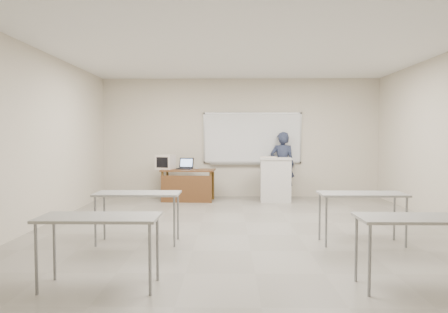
{
  "coord_description": "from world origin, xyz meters",
  "views": [
    {
      "loc": [
        -0.29,
        -6.16,
        1.53
      ],
      "look_at": [
        -0.4,
        2.2,
        1.11
      ],
      "focal_mm": 32.0,
      "sensor_mm": 36.0,
      "label": 1
    }
  ],
  "objects_px": {
    "keyboard": "(269,157)",
    "crt_monitor": "(166,162)",
    "presenter": "(282,165)",
    "whiteboard": "(252,139)",
    "mouse": "(197,169)",
    "podium": "(275,180)",
    "instructor_desk": "(188,180)",
    "laptop": "(185,166)"
  },
  "relations": [
    {
      "from": "mouse",
      "to": "podium",
      "type": "bearing_deg",
      "value": -1.14
    },
    {
      "from": "whiteboard",
      "to": "keyboard",
      "type": "bearing_deg",
      "value": -63.03
    },
    {
      "from": "laptop",
      "to": "mouse",
      "type": "distance_m",
      "value": 0.32
    },
    {
      "from": "keyboard",
      "to": "presenter",
      "type": "xyz_separation_m",
      "value": [
        0.39,
        0.53,
        -0.22
      ]
    },
    {
      "from": "mouse",
      "to": "instructor_desk",
      "type": "bearing_deg",
      "value": -138.18
    },
    {
      "from": "podium",
      "to": "keyboard",
      "type": "distance_m",
      "value": 0.55
    },
    {
      "from": "crt_monitor",
      "to": "whiteboard",
      "type": "bearing_deg",
      "value": 29.21
    },
    {
      "from": "crt_monitor",
      "to": "laptop",
      "type": "xyz_separation_m",
      "value": [
        0.45,
        0.03,
        -0.11
      ]
    },
    {
      "from": "crt_monitor",
      "to": "keyboard",
      "type": "bearing_deg",
      "value": 11.45
    },
    {
      "from": "crt_monitor",
      "to": "presenter",
      "type": "bearing_deg",
      "value": 22.52
    },
    {
      "from": "whiteboard",
      "to": "keyboard",
      "type": "height_order",
      "value": "whiteboard"
    },
    {
      "from": "mouse",
      "to": "presenter",
      "type": "bearing_deg",
      "value": 15.8
    },
    {
      "from": "whiteboard",
      "to": "mouse",
      "type": "relative_size",
      "value": 26.4
    },
    {
      "from": "presenter",
      "to": "mouse",
      "type": "bearing_deg",
      "value": 16.94
    },
    {
      "from": "podium",
      "to": "laptop",
      "type": "bearing_deg",
      "value": 175.87
    },
    {
      "from": "crt_monitor",
      "to": "keyboard",
      "type": "xyz_separation_m",
      "value": [
        2.47,
        -0.15,
        0.12
      ]
    },
    {
      "from": "podium",
      "to": "mouse",
      "type": "relative_size",
      "value": 11.02
    },
    {
      "from": "instructor_desk",
      "to": "podium",
      "type": "relative_size",
      "value": 1.21
    },
    {
      "from": "instructor_desk",
      "to": "crt_monitor",
      "type": "xyz_separation_m",
      "value": [
        -0.55,
        0.23,
        0.41
      ]
    },
    {
      "from": "instructor_desk",
      "to": "keyboard",
      "type": "bearing_deg",
      "value": 6.62
    },
    {
      "from": "whiteboard",
      "to": "mouse",
      "type": "height_order",
      "value": "whiteboard"
    },
    {
      "from": "mouse",
      "to": "crt_monitor",
      "type": "bearing_deg",
      "value": 177.72
    },
    {
      "from": "crt_monitor",
      "to": "keyboard",
      "type": "height_order",
      "value": "crt_monitor"
    },
    {
      "from": "whiteboard",
      "to": "presenter",
      "type": "bearing_deg",
      "value": -11.92
    },
    {
      "from": "podium",
      "to": "mouse",
      "type": "xyz_separation_m",
      "value": [
        -1.87,
        0.15,
        0.25
      ]
    },
    {
      "from": "instructor_desk",
      "to": "laptop",
      "type": "bearing_deg",
      "value": 114.58
    },
    {
      "from": "mouse",
      "to": "presenter",
      "type": "distance_m",
      "value": 2.16
    },
    {
      "from": "instructor_desk",
      "to": "keyboard",
      "type": "xyz_separation_m",
      "value": [
        1.92,
        0.09,
        0.53
      ]
    },
    {
      "from": "crt_monitor",
      "to": "laptop",
      "type": "relative_size",
      "value": 1.21
    },
    {
      "from": "whiteboard",
      "to": "instructor_desk",
      "type": "relative_size",
      "value": 1.98
    },
    {
      "from": "podium",
      "to": "presenter",
      "type": "height_order",
      "value": "presenter"
    },
    {
      "from": "podium",
      "to": "mouse",
      "type": "distance_m",
      "value": 1.89
    },
    {
      "from": "podium",
      "to": "laptop",
      "type": "height_order",
      "value": "podium"
    },
    {
      "from": "keyboard",
      "to": "crt_monitor",
      "type": "bearing_deg",
      "value": -167.48
    },
    {
      "from": "instructor_desk",
      "to": "crt_monitor",
      "type": "height_order",
      "value": "crt_monitor"
    },
    {
      "from": "podium",
      "to": "presenter",
      "type": "bearing_deg",
      "value": 71.05
    },
    {
      "from": "crt_monitor",
      "to": "presenter",
      "type": "relative_size",
      "value": 0.26
    },
    {
      "from": "instructor_desk",
      "to": "mouse",
      "type": "relative_size",
      "value": 13.34
    },
    {
      "from": "crt_monitor",
      "to": "presenter",
      "type": "distance_m",
      "value": 2.88
    },
    {
      "from": "laptop",
      "to": "keyboard",
      "type": "distance_m",
      "value": 2.04
    },
    {
      "from": "keyboard",
      "to": "presenter",
      "type": "height_order",
      "value": "presenter"
    },
    {
      "from": "podium",
      "to": "crt_monitor",
      "type": "relative_size",
      "value": 2.41
    }
  ]
}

